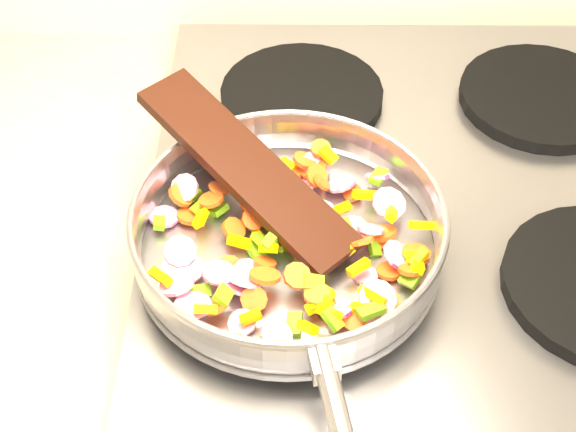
{
  "coord_description": "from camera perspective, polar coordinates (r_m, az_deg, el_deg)",
  "views": [
    {
      "loc": [
        -0.85,
        1.06,
        1.53
      ],
      "look_at": [
        -0.85,
        1.56,
        1.0
      ],
      "focal_mm": 50.0,
      "sensor_mm": 36.0,
      "label": 1
    }
  ],
  "objects": [
    {
      "name": "cooktop",
      "position": [
        0.87,
        10.22,
        1.27
      ],
      "size": [
        0.6,
        0.6,
        0.04
      ],
      "primitive_type": "cube",
      "color": "#939399",
      "rests_on": "counter_top"
    },
    {
      "name": "grate_fl",
      "position": [
        0.75,
        1.07,
        -4.78
      ],
      "size": [
        0.19,
        0.19,
        0.02
      ],
      "primitive_type": "cylinder",
      "color": "black",
      "rests_on": "cooktop"
    },
    {
      "name": "grate_bl",
      "position": [
        0.95,
        0.99,
        8.57
      ],
      "size": [
        0.19,
        0.19,
        0.02
      ],
      "primitive_type": "cylinder",
      "color": "black",
      "rests_on": "cooktop"
    },
    {
      "name": "grate_br",
      "position": [
        0.99,
        17.58,
        8.1
      ],
      "size": [
        0.19,
        0.19,
        0.02
      ],
      "primitive_type": "cylinder",
      "color": "black",
      "rests_on": "cooktop"
    },
    {
      "name": "saute_pan",
      "position": [
        0.74,
        0.04,
        -1.09
      ],
      "size": [
        0.33,
        0.49,
        0.05
      ],
      "rotation": [
        0.0,
        0.0,
        0.19
      ],
      "color": "#9E9EA5",
      "rests_on": "grate_fl"
    },
    {
      "name": "vegetable_heap",
      "position": [
        0.75,
        0.16,
        -1.47
      ],
      "size": [
        0.28,
        0.27,
        0.05
      ],
      "color": "#F75419",
      "rests_on": "saute_pan"
    },
    {
      "name": "wooden_spatula",
      "position": [
        0.76,
        -2.97,
        3.46
      ],
      "size": [
        0.22,
        0.22,
        0.07
      ],
      "primitive_type": "cube",
      "rotation": [
        0.0,
        -0.22,
        2.35
      ],
      "color": "black",
      "rests_on": "saute_pan"
    }
  ]
}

